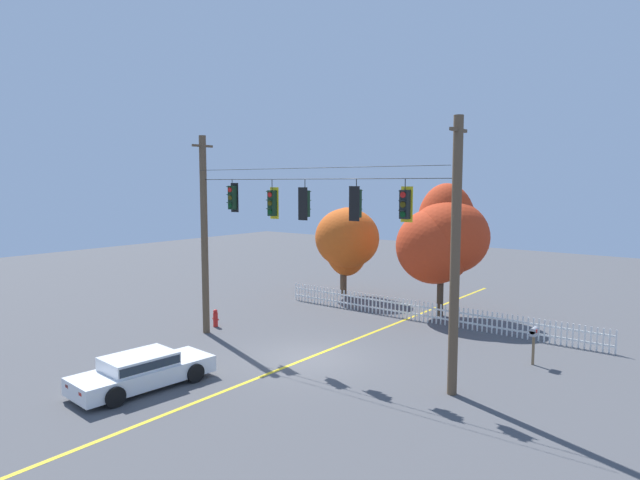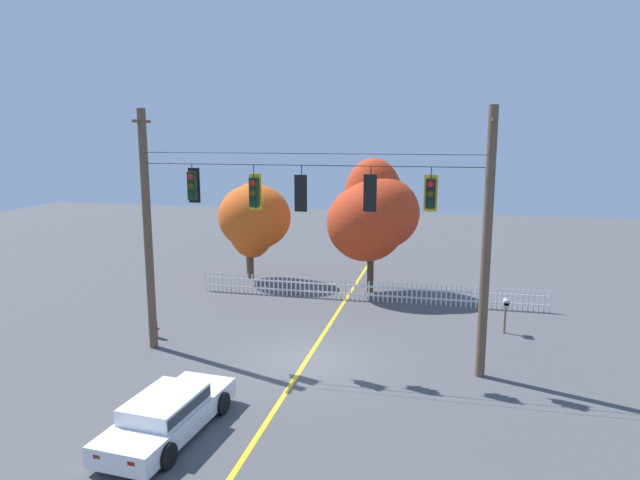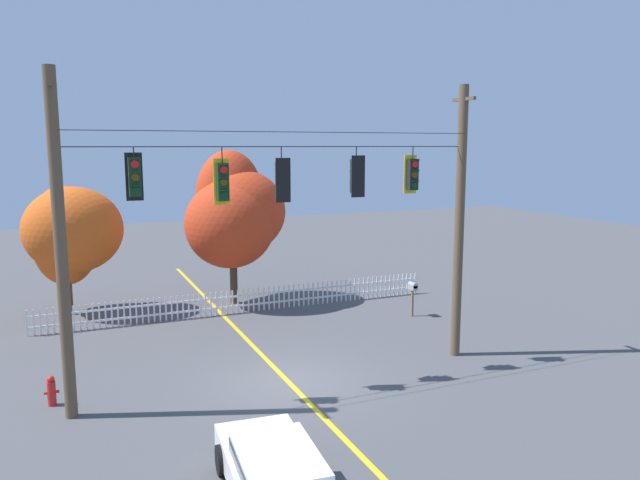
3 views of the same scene
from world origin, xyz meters
name	(u,v)px [view 2 (image 2 of 3)]	position (x,y,z in m)	size (l,w,h in m)	color
ground	(306,360)	(0.00, 0.00, 0.00)	(80.00, 80.00, 0.00)	#4C4C4F
lane_centerline_stripe	(306,360)	(0.00, 0.00, 0.00)	(0.16, 36.00, 0.01)	gold
signal_support_span	(306,237)	(0.00, 0.00, 4.45)	(12.14, 1.10, 8.77)	brown
traffic_signal_northbound_secondary	(193,186)	(-4.09, 0.01, 6.11)	(0.43, 0.38, 1.37)	black
traffic_signal_southbound_primary	(254,192)	(-1.82, 0.01, 5.93)	(0.43, 0.38, 1.57)	black
traffic_signal_westbound_side	(302,193)	(-0.14, -0.01, 5.94)	(0.43, 0.38, 1.54)	black
traffic_signal_northbound_primary	(371,193)	(2.19, -0.01, 6.00)	(0.43, 0.38, 1.47)	black
traffic_signal_eastbound_side	(431,193)	(4.11, 0.01, 6.02)	(0.43, 0.38, 1.44)	black
white_picket_fence	(367,291)	(1.01, 7.79, 0.50)	(16.55, 0.06, 0.98)	white
autumn_maple_near_fence	(253,219)	(-5.57, 10.46, 3.39)	(3.92, 3.44, 5.28)	brown
autumn_maple_mid	(373,214)	(1.02, 9.42, 3.99)	(4.50, 4.18, 6.71)	#473828
parked_car	(168,413)	(-2.35, -5.76, 0.61)	(2.16, 4.73, 1.15)	white
fire_hydrant	(155,327)	(-6.38, 0.95, 0.41)	(0.38, 0.22, 0.83)	red
roadside_mailbox	(506,305)	(7.07, 4.52, 1.15)	(0.25, 0.44, 1.41)	brown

